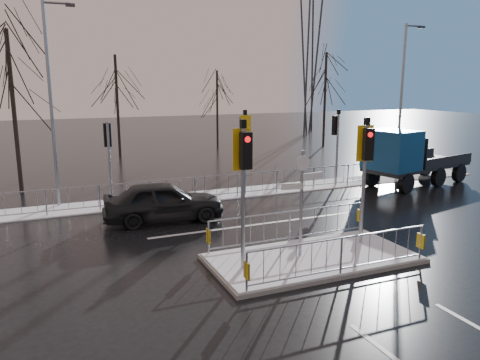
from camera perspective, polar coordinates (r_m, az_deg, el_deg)
name	(u,v)px	position (r m, az deg, el deg)	size (l,w,h in m)	color
ground	(312,260)	(13.94, 8.80, -9.67)	(120.00, 120.00, 0.00)	black
snow_verge	(212,195)	(21.36, -3.42, -1.88)	(30.00, 2.00, 0.04)	white
lane_markings	(318,264)	(13.67, 9.54, -10.11)	(8.00, 11.38, 0.01)	silver
traffic_island	(312,248)	(13.80, 8.78, -8.16)	(6.00, 3.04, 4.15)	#62635E
far_kerb_fixtures	(222,175)	(20.78, -2.22, 0.57)	(18.00, 0.65, 3.83)	gray
car_far_lane	(164,201)	(17.56, -9.29, -2.59)	(1.77, 4.41, 1.50)	black
flatbed_truck	(403,157)	(24.18, 19.20, 2.72)	(6.51, 3.52, 2.86)	black
tree_near_b	(11,81)	(23.48, -26.14, 10.82)	(4.00, 4.00, 7.55)	black
tree_far_a	(116,86)	(33.33, -14.82, 11.01)	(3.75, 3.75, 7.08)	black
tree_far_b	(217,94)	(37.29, -2.81, 10.44)	(3.25, 3.25, 6.14)	black
tree_far_c	(325,81)	(38.22, 10.38, 11.75)	(4.00, 4.00, 7.55)	black
street_lamp_right	(402,96)	(26.20, 19.19, 9.69)	(1.25, 0.18, 8.00)	gray
street_lamp_left	(52,97)	(20.47, -21.92, 9.36)	(1.25, 0.18, 8.20)	gray
pylon_wires	(301,19)	(47.76, 7.45, 18.90)	(70.00, 2.38, 19.97)	#2D3033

